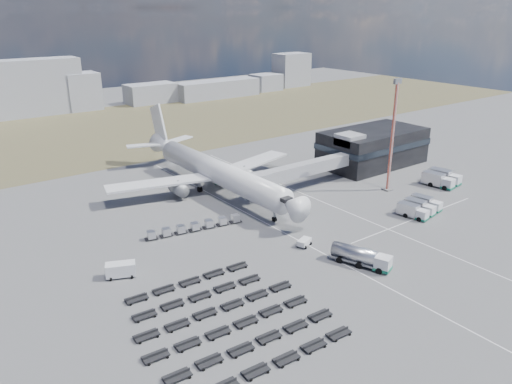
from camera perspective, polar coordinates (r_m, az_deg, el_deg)
ground at (r=98.99m, az=5.39°, el=-5.03°), size 420.00×420.00×0.00m
grass_strip at (r=190.60m, az=-17.48°, el=6.58°), size 420.00×90.00×0.01m
lane_markings at (r=107.17m, az=8.20°, el=-3.11°), size 47.12×110.00×0.01m
terminal at (r=145.61m, az=13.17°, el=5.07°), size 30.40×16.40×11.00m
jet_bridge at (r=121.18m, az=4.59°, el=2.39°), size 30.30×3.80×7.05m
airliner at (r=121.14m, az=-4.83°, el=2.49°), size 51.59×64.53×17.62m
fuel_tanker at (r=89.08m, az=11.92°, el=-7.23°), size 6.18×10.74×3.39m
pushback_tug at (r=94.78m, az=5.52°, el=-5.78°), size 3.40×2.63×1.38m
utility_van at (r=86.85m, az=-15.20°, el=-8.61°), size 5.30×3.94×2.53m
catering_truck at (r=128.97m, az=-4.43°, el=1.78°), size 4.26×6.19×2.63m
service_trucks_near at (r=114.36m, az=18.20°, el=-1.64°), size 9.78×8.02×2.67m
service_trucks_far at (r=134.41m, az=20.43°, el=1.47°), size 7.65×8.76×3.19m
uld_row at (r=101.13m, az=-7.00°, el=-3.94°), size 20.33×4.99×1.58m
baggage_dollies at (r=73.61m, az=-3.56°, el=-14.35°), size 28.14×26.91×0.82m
floodlight_mast at (r=123.38m, az=15.32°, el=6.17°), size 2.54×2.09×27.12m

